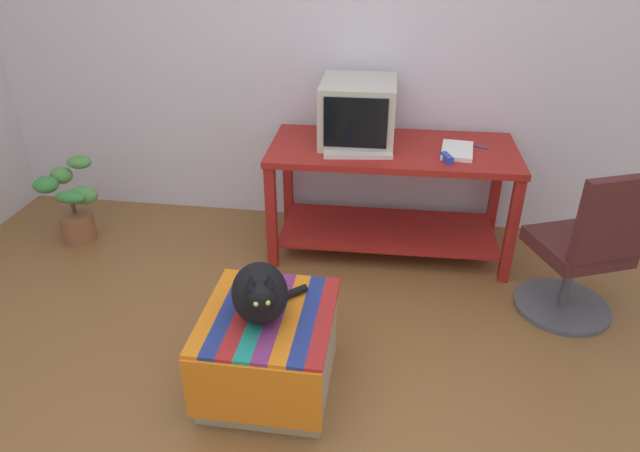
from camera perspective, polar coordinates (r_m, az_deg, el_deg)
The scene contains 12 objects.
ground_plane at distance 2.60m, azimuth -4.40°, elevation -19.89°, with size 14.00×14.00×0.00m, color brown.
back_wall at distance 3.79m, azimuth 1.71°, elevation 19.06°, with size 8.00×0.10×2.60m, color silver.
desk at distance 3.57m, azimuth 7.17°, elevation 4.58°, with size 1.51×0.71×0.71m.
tv_monitor at distance 3.50m, azimuth 3.85°, elevation 11.40°, with size 0.46×0.51×0.37m.
keyboard at distance 3.34m, azimuth 3.84°, elevation 7.39°, with size 0.40×0.15×0.02m, color beige.
book at distance 3.46m, azimuth 13.68°, elevation 7.41°, with size 0.18×0.29×0.03m, color white.
ottoman_with_blanket at distance 2.66m, azimuth -5.13°, elevation -12.33°, with size 0.58×0.65×0.41m.
cat at distance 2.43m, azimuth -6.05°, elevation -6.75°, with size 0.34×0.40×0.30m.
potted_plant at distance 4.09m, azimuth -23.70°, elevation 2.02°, with size 0.41×0.34×0.56m.
office_chair at distance 3.27m, azimuth 25.00°, elevation -2.72°, with size 0.55×0.55×0.89m.
stapler at distance 3.32m, azimuth 12.68°, elevation 6.72°, with size 0.04×0.11×0.04m, color #2342B7.
pen at distance 3.59m, azimuth 15.69°, elevation 7.76°, with size 0.01×0.01×0.14m, color #2351B2.
Camera 1 is at (0.43, -1.66, 1.96)m, focal length 31.68 mm.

